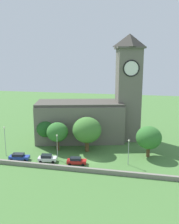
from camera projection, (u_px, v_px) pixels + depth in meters
The scene contains 13 objects.
ground_plane at pixel (102, 141), 73.15m from camera, with size 200.00×200.00×0.00m, color #477538.
church at pixel (94, 111), 73.28m from camera, with size 32.22×17.65×30.86m.
quay_barrier at pixel (86, 170), 53.12m from camera, with size 41.75×0.70×0.95m, color gray.
car_blue at pixel (19, 157), 59.26m from camera, with size 5.00×2.66×1.68m.
car_white at pixel (47, 158), 58.22m from camera, with size 4.57×2.83×1.81m.
car_red at pixel (76, 161), 56.88m from camera, with size 4.68×2.56×1.66m.
streetlamp_west_end at pixel (5, 136), 61.42m from camera, with size 0.44×0.44×7.49m.
streetlamp_west_mid at pixel (57, 143), 58.83m from camera, with size 0.44×0.44×6.30m.
streetlamp_central at pixel (129, 148), 55.93m from camera, with size 0.44×0.44×6.06m.
tree_by_tower at pixel (149, 138), 60.53m from camera, with size 6.27×6.27×7.78m.
tree_riverside_east at pixel (57, 132), 64.86m from camera, with size 5.65×5.65×7.60m.
tree_riverside_west at pixel (46, 129), 68.22m from camera, with size 5.05×5.05×7.19m.
tree_churchyard at pixel (87, 130), 63.99m from camera, with size 7.49×7.49×9.19m.
Camera 1 is at (11.25, -53.87, 23.87)m, focal length 39.54 mm.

